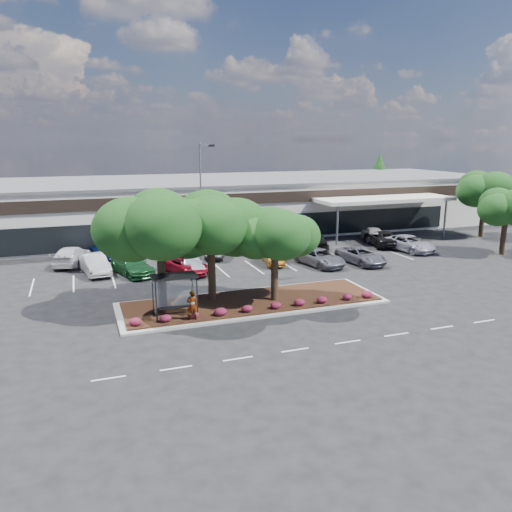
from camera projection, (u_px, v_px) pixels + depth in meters
name	position (u px, v px, depth m)	size (l,w,h in m)	color
ground	(304.00, 320.00, 31.07)	(160.00, 160.00, 0.00)	black
retail_store	(188.00, 205.00, 61.44)	(80.40, 25.20, 6.25)	silver
landscape_island	(252.00, 302.00, 34.05)	(18.00, 6.00, 0.26)	#ACACA6
lane_markings	(248.00, 278.00, 40.57)	(33.12, 20.06, 0.01)	silver
shrub_row	(263.00, 306.00, 32.03)	(17.00, 0.80, 0.50)	maroon
bus_shelter	(174.00, 283.00, 30.77)	(2.75, 1.55, 2.59)	black
island_tree_west	(160.00, 249.00, 31.59)	(7.20, 7.20, 7.89)	#133C15
island_tree_mid	(211.00, 247.00, 33.46)	(6.60, 6.60, 7.32)	#133C15
island_tree_east	(275.00, 253.00, 33.50)	(5.80, 5.80, 6.50)	#133C15
tree_east_near	(505.00, 222.00, 48.07)	(5.60, 5.60, 6.51)	#133C15
tree_east_far	(484.00, 204.00, 56.93)	(6.40, 6.40, 7.62)	#133C15
conifer_north_east	(378.00, 180.00, 81.58)	(3.96, 3.96, 9.00)	#133C15
person_waiting	(192.00, 305.00, 30.16)	(0.67, 0.44, 1.84)	#594C47
light_pole	(203.00, 218.00, 40.38)	(1.43, 0.50, 10.72)	#ACACA6
car_0	(95.00, 264.00, 41.60)	(1.76, 5.06, 1.67)	#B6B6B6
car_1	(132.00, 265.00, 41.42)	(2.18, 5.36, 1.56)	#174A22
car_2	(186.00, 265.00, 41.68)	(2.31, 5.01, 1.39)	maroon
car_3	(191.00, 263.00, 42.00)	(1.91, 4.75, 1.62)	silver
car_4	(273.00, 256.00, 44.91)	(1.47, 4.22, 1.39)	brown
car_5	(320.00, 258.00, 44.31)	(2.45, 5.31, 1.48)	slate
car_7	(361.00, 256.00, 45.06)	(2.46, 5.33, 1.48)	#5B5B63
car_8	(409.00, 243.00, 50.06)	(2.61, 5.67, 1.57)	#A0A2AC
car_9	(71.00, 256.00, 44.64)	(2.29, 5.64, 1.64)	silver
car_10	(104.00, 250.00, 47.55)	(1.98, 4.88, 1.41)	navy
car_11	(180.00, 250.00, 47.37)	(2.14, 5.26, 1.53)	navy
car_12	(216.00, 250.00, 47.40)	(1.61, 4.61, 1.52)	black
car_13	(264.00, 244.00, 49.42)	(2.82, 6.11, 1.70)	beige
car_14	(289.00, 239.00, 52.61)	(1.46, 4.19, 1.38)	black
car_15	(316.00, 242.00, 50.47)	(2.26, 5.56, 1.61)	black
car_16	(373.00, 234.00, 55.17)	(1.94, 4.81, 1.64)	silver
car_17	(383.00, 238.00, 52.66)	(2.65, 5.76, 1.60)	black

